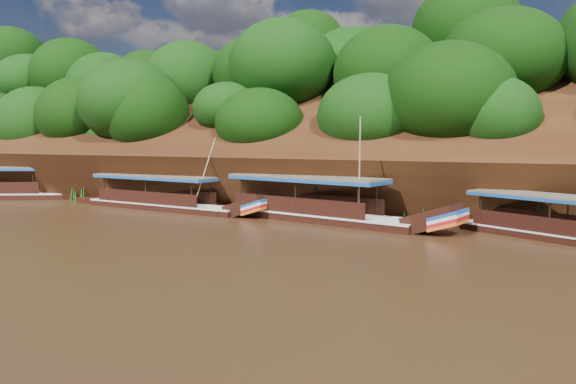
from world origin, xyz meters
The scene contains 6 objects.
ground centered at (0.00, 0.00, 0.00)m, with size 160.00×160.00×0.00m, color black.
riverbank centered at (-0.01, 22.73, 1.89)m, with size 120.00×30.06×19.40m.
boat_1 centered at (1.19, 7.49, 0.61)m, with size 15.73×5.68×6.73m.
boat_2 centered at (-10.61, 8.28, 0.54)m, with size 15.27×3.85×5.52m.
boat_3 centered at (-27.13, 8.60, 0.60)m, with size 14.21×8.63×3.15m.
reeds centered at (-4.22, 9.74, 0.90)m, with size 51.11×2.07×2.02m.
Camera 1 is at (12.40, -24.08, 5.26)m, focal length 35.00 mm.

